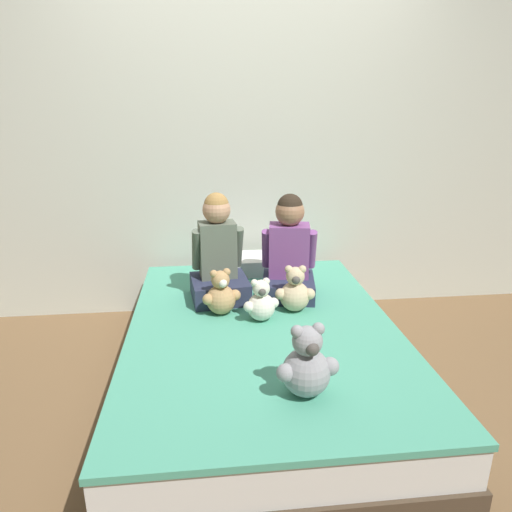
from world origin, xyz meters
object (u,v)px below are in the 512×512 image
Objects in this scene: teddy_bear_at_foot_of_bed at (307,365)px; pillow_at_headboard at (248,264)px; teddy_bear_held_by_right_child at (295,292)px; child_on_right at (289,253)px; teddy_bear_held_by_left_child at (221,295)px; bed at (262,357)px; child_on_left at (218,257)px; teddy_bear_between_children at (260,303)px.

teddy_bear_at_foot_of_bed is 0.64× the size of pillow_at_headboard.
teddy_bear_held_by_right_child is 0.86× the size of teddy_bear_at_foot_of_bed.
child_on_right is 2.37× the size of teddy_bear_held_by_left_child.
child_on_left is at bearing 118.61° from bed.
teddy_bear_between_children is (-0.21, -0.10, -0.01)m from teddy_bear_held_by_right_child.
child_on_right reaches higher than teddy_bear_held_by_left_child.
teddy_bear_between_children is 0.69m from teddy_bear_at_foot_of_bed.
teddy_bear_at_foot_of_bed reaches higher than pillow_at_headboard.
teddy_bear_held_by_left_child is at bearing 103.03° from teddy_bear_at_foot_of_bed.
child_on_right is 2.00× the size of teddy_bear_at_foot_of_bed.
teddy_bear_held_by_right_child is 1.13× the size of teddy_bear_between_children.
child_on_right is at bearing 75.36° from teddy_bear_at_foot_of_bed.
teddy_bear_at_foot_of_bed is at bearing -95.43° from teddy_bear_between_children.
child_on_left is 2.37× the size of teddy_bear_held_by_right_child.
bed is 0.40m from teddy_bear_held_by_right_child.
teddy_bear_held_by_right_child reaches higher than bed.
teddy_bear_held_by_right_child is 0.23m from teddy_bear_between_children.
child_on_right is at bearing -6.30° from child_on_left.
teddy_bear_between_children is at bearing -64.64° from child_on_left.
teddy_bear_between_children is at bearing -112.60° from child_on_right.
bed is at bearing -53.71° from teddy_bear_held_by_left_child.
child_on_right is 0.43m from teddy_bear_between_children.
pillow_at_headboard is at bearing 113.18° from teddy_bear_held_by_right_child.
child_on_right is 2.31× the size of teddy_bear_held_by_right_child.
child_on_right reaches higher than teddy_bear_held_by_right_child.
child_on_left is at bearing -116.95° from pillow_at_headboard.
child_on_right is 0.51m from pillow_at_headboard.
bed is 0.86m from pillow_at_headboard.
teddy_bear_held_by_left_child is (-0.42, -0.24, -0.15)m from child_on_right.
child_on_right reaches higher than pillow_at_headboard.
teddy_bear_at_foot_of_bed is at bearing -86.09° from pillow_at_headboard.
pillow_at_headboard is at bearing 56.16° from teddy_bear_held_by_left_child.
child_on_left reaches higher than pillow_at_headboard.
teddy_bear_held_by_right_child is 0.79m from teddy_bear_at_foot_of_bed.
child_on_right is at bearing -63.67° from pillow_at_headboard.
pillow_at_headboard is at bearing 125.78° from child_on_right.
teddy_bear_between_children is at bearing -148.19° from teddy_bear_held_by_right_child.
teddy_bear_between_children is at bearing -90.33° from pillow_at_headboard.
teddy_bear_at_foot_of_bed is at bearing -86.67° from child_on_right.
teddy_bear_at_foot_of_bed is at bearing -84.39° from teddy_bear_held_by_left_child.
child_on_left is at bearing -170.00° from child_on_right.
teddy_bear_held_by_right_child is at bearing 11.65° from teddy_bear_between_children.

